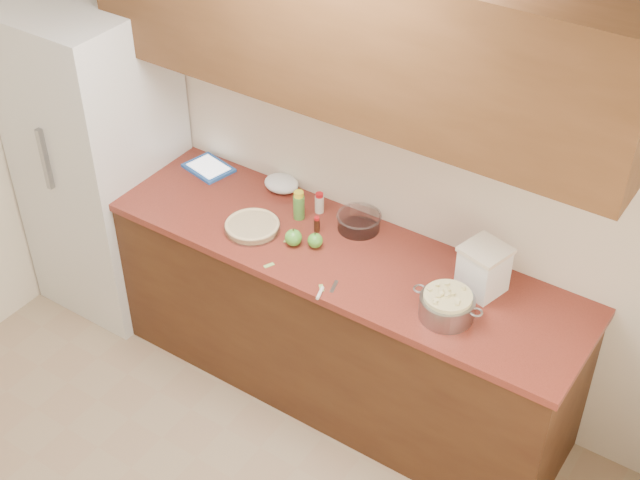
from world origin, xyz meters
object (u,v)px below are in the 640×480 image
Objects in this scene: colander at (447,306)px; tablet at (209,168)px; pie at (252,227)px; flour_canister at (483,269)px.

colander reaches higher than tablet.
colander is at bearing 1.05° from tablet.
pie is 1.07m from colander.
colander is at bearing -1.27° from pie.
flour_canister is (0.05, 0.25, 0.06)m from colander.
pie is at bearing -17.33° from tablet.
tablet is at bearing 168.45° from colander.
pie is 1.18× the size of flour_canister.
flour_canister reaches higher than tablet.
tablet is at bearing 177.20° from flour_canister.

